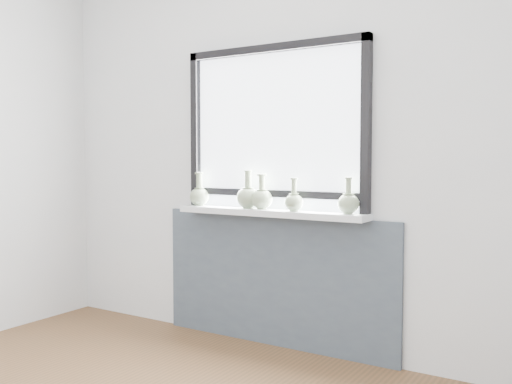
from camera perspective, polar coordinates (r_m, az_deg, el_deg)
The scene contains 9 objects.
back_wall at distance 3.71m, azimuth 2.14°, elevation 4.53°, with size 3.60×0.02×2.60m, color silver.
apron_panel at distance 3.77m, azimuth 1.88°, elevation -8.81°, with size 1.70×0.03×0.86m, color #43505D.
windowsill at distance 3.64m, azimuth 1.34°, elevation -2.07°, with size 1.32×0.18×0.04m, color white.
window at distance 3.68m, azimuth 1.85°, elevation 6.74°, with size 1.30×0.06×1.05m.
vase_a at distance 3.94m, azimuth -5.69°, elevation -0.29°, with size 0.13×0.13×0.23m.
vase_b at distance 3.71m, azimuth -0.82°, elevation -0.41°, with size 0.15×0.15×0.25m.
vase_c at distance 3.66m, azimuth 0.58°, elevation -0.56°, with size 0.14×0.14×0.23m.
vase_d at distance 3.52m, azimuth 3.81°, elevation -0.89°, with size 0.12×0.12×0.21m.
vase_e at distance 3.39m, azimuth 9.23°, elevation -1.00°, with size 0.13×0.13×0.22m.
Camera 1 is at (1.85, -1.40, 1.23)m, focal length 40.00 mm.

